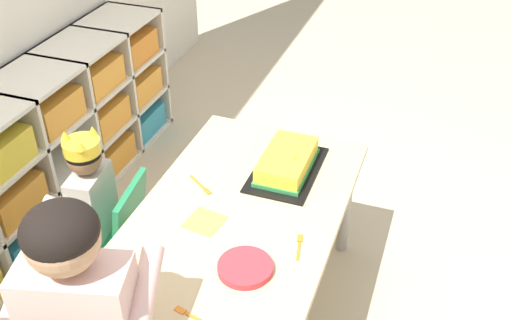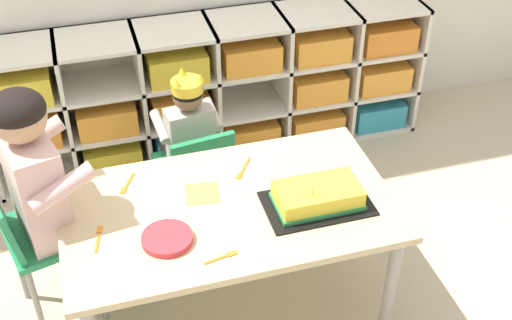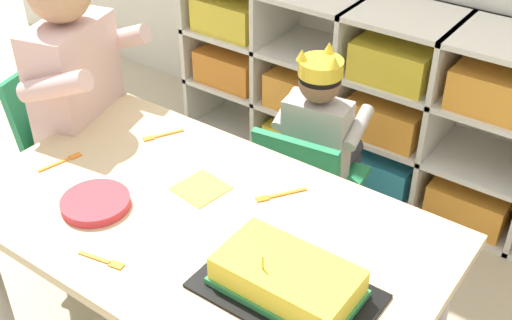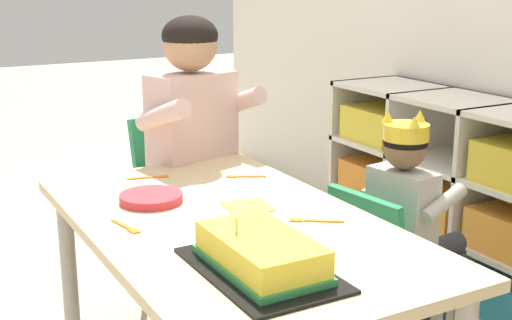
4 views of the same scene
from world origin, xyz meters
name	(u,v)px [view 3 (image 3 of 4)]	position (x,y,z in m)	size (l,w,h in m)	color
storage_cubby_shelf	(454,127)	(0.26, 1.15, 0.35)	(2.28, 0.36, 0.74)	silver
activity_table	(202,236)	(0.00, 0.00, 0.50)	(1.24, 0.72, 0.57)	#D1B789
classroom_chair_blue	(306,183)	(-0.01, 0.55, 0.34)	(0.35, 0.36, 0.57)	#238451
child_with_crown	(322,130)	(-0.03, 0.65, 0.49)	(0.32, 0.32, 0.80)	#B2ADA3
classroom_chair_adult_side	(73,138)	(-0.72, 0.18, 0.44)	(0.40, 0.41, 0.70)	#238451
adult_helper_seated	(92,87)	(-0.61, 0.21, 0.66)	(0.47, 0.45, 1.06)	beige
birthday_cake_on_tray	(287,281)	(0.32, -0.09, 0.60)	(0.40, 0.25, 0.12)	black
paper_plate_stack	(96,203)	(-0.25, -0.12, 0.58)	(0.18, 0.18, 0.02)	#DB333D
paper_napkin_square	(201,188)	(-0.08, 0.09, 0.57)	(0.12, 0.12, 0.00)	#F4DB4C
fork_at_table_front_edge	(63,161)	(-0.48, -0.04, 0.57)	(0.04, 0.13, 0.00)	orange
fork_scattered_mid_table	(160,136)	(-0.35, 0.23, 0.57)	(0.07, 0.12, 0.00)	orange
fork_beside_plate_stack	(278,195)	(0.11, 0.19, 0.57)	(0.09, 0.13, 0.00)	orange
fork_by_napkin	(104,261)	(-0.08, -0.26, 0.57)	(0.12, 0.04, 0.00)	orange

